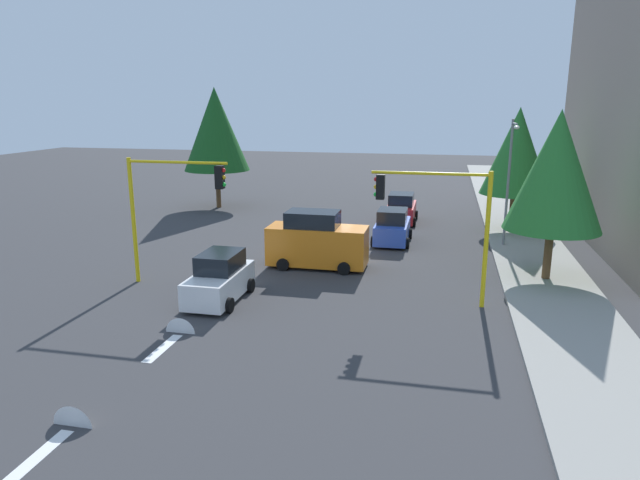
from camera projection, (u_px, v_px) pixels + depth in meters
ground_plane at (327, 256)px, 29.63m from camera, size 120.00×120.00×0.00m
sidewalk_kerb at (525, 243)px, 32.16m from camera, size 80.00×4.00×0.15m
lane_arrow_near at (174, 339)px, 19.35m from camera, size 2.40×1.10×1.10m
lane_arrow_mid at (60, 438)px, 13.66m from camera, size 2.40×1.10×1.10m
traffic_signal_near_left at (439, 210)px, 21.85m from camera, size 0.36×4.59×5.38m
traffic_signal_near_right at (170, 196)px, 24.19m from camera, size 0.36×4.59×5.57m
street_lamp_curbside at (510, 170)px, 30.09m from camera, size 2.15×0.28×7.00m
tree_opposite_side at (216, 129)px, 41.90m from camera, size 4.87×4.87×8.94m
tree_roadside_near at (556, 171)px, 24.34m from camera, size 4.17×4.17×7.62m
tree_roadside_mid at (517, 151)px, 33.93m from camera, size 4.16×4.16×7.60m
delivery_van_orange at (317, 241)px, 27.45m from camera, size 2.22×4.80×2.77m
car_red at (401, 209)px, 37.73m from camera, size 3.92×2.10×1.98m
car_blue at (392, 227)px, 32.26m from camera, size 3.85×2.12×1.98m
car_white at (220, 279)px, 22.93m from camera, size 3.97×2.00×1.98m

